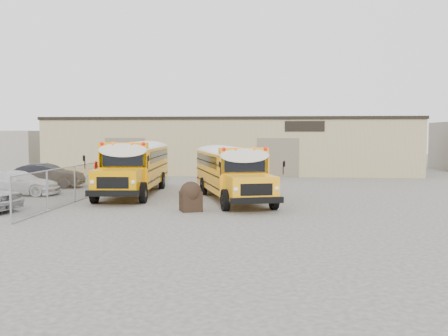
# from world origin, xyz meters

# --- Properties ---
(ground) EXTENTS (120.00, 120.00, 0.00)m
(ground) POSITION_xyz_m (0.00, 0.00, 0.00)
(ground) COLOR #494743
(ground) RESTS_ON ground
(warehouse) EXTENTS (30.20, 10.20, 4.67)m
(warehouse) POSITION_xyz_m (-0.00, 19.99, 2.37)
(warehouse) COLOR #9A875F
(warehouse) RESTS_ON ground
(chainlink_fence) EXTENTS (0.07, 18.07, 1.81)m
(chainlink_fence) POSITION_xyz_m (-6.00, 3.00, 0.90)
(chainlink_fence) COLOR #93959B
(chainlink_fence) RESTS_ON ground
(distant_building_left) EXTENTS (8.00, 6.00, 3.60)m
(distant_building_left) POSITION_xyz_m (-22.00, 22.00, 1.80)
(distant_building_left) COLOR gray
(distant_building_left) RESTS_ON ground
(school_bus_left) EXTENTS (3.27, 10.22, 2.94)m
(school_bus_left) POSITION_xyz_m (-4.58, 10.15, 1.70)
(school_bus_left) COLOR orange
(school_bus_left) RESTS_ON ground
(school_bus_right) EXTENTS (4.93, 9.64, 2.75)m
(school_bus_right) POSITION_xyz_m (-0.22, 7.48, 1.59)
(school_bus_right) COLOR #FFA815
(school_bus_right) RESTS_ON ground
(tarp_bundle) EXTENTS (1.11, 1.07, 1.30)m
(tarp_bundle) POSITION_xyz_m (0.08, -2.18, 0.66)
(tarp_bundle) COLOR black
(tarp_bundle) RESTS_ON ground
(car_white) EXTENTS (4.59, 1.88, 1.33)m
(car_white) POSITION_xyz_m (-10.30, 2.59, 0.67)
(car_white) COLOR silver
(car_white) RESTS_ON ground
(car_dark) EXTENTS (4.66, 2.10, 1.48)m
(car_dark) POSITION_xyz_m (-10.40, 6.27, 0.74)
(car_dark) COLOR black
(car_dark) RESTS_ON ground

